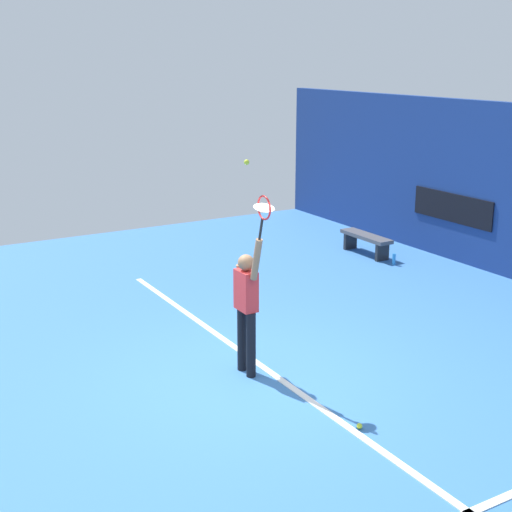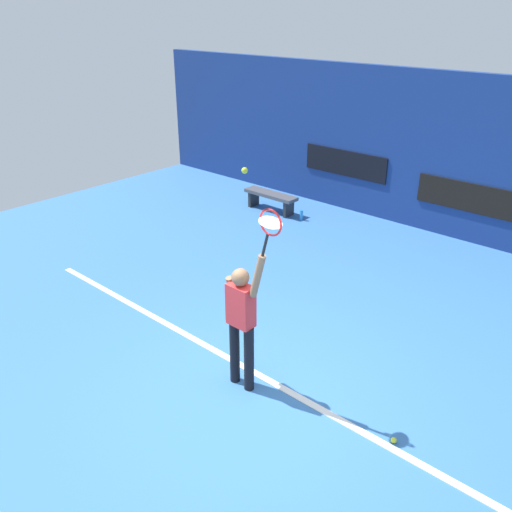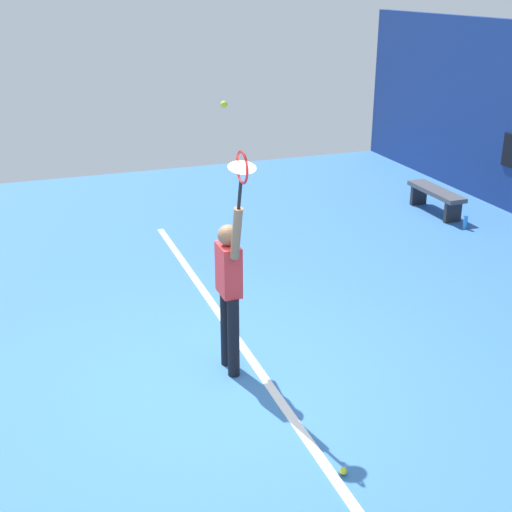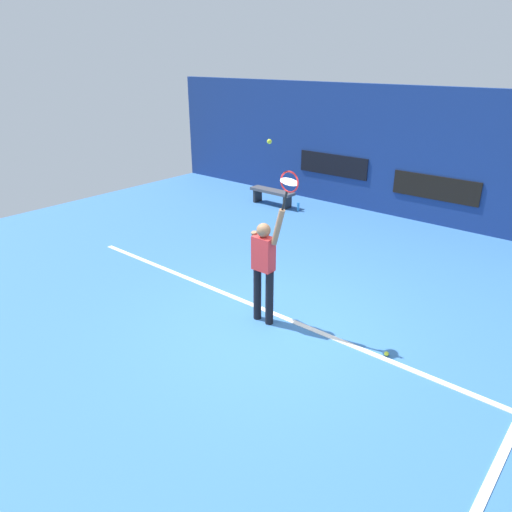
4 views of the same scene
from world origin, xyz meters
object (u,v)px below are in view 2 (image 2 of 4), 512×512
tennis_ball (245,171)px  spare_ball (394,440)px  tennis_player (242,318)px  water_bottle (301,215)px  court_bench (271,197)px  tennis_racket (270,225)px

tennis_ball → spare_ball: size_ratio=1.00×
tennis_player → tennis_ball: size_ratio=29.16×
water_bottle → spare_ball: 6.99m
tennis_ball → court_bench: 7.19m
tennis_player → tennis_ball: 1.93m
court_bench → spare_ball: 7.69m
court_bench → water_bottle: (0.93, 0.00, -0.22)m
tennis_racket → spare_ball: 2.83m
court_bench → spare_ball: (5.95, -4.87, -0.30)m
tennis_player → spare_ball: 2.26m
tennis_racket → water_bottle: 6.68m
tennis_player → water_bottle: size_ratio=8.26×
tennis_player → spare_ball: (2.00, 0.38, -0.98)m
tennis_racket → spare_ball: size_ratio=9.21×
tennis_ball → water_bottle: (-3.16, 5.32, -2.81)m
water_bottle → spare_ball: size_ratio=3.53×
tennis_player → tennis_racket: size_ratio=3.17×
spare_ball → tennis_racket: bearing=-166.2°
water_bottle → tennis_player: bearing=-60.1°
tennis_player → court_bench: tennis_player is taller
tennis_player → court_bench: bearing=126.9°
court_bench → water_bottle: bearing=0.0°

